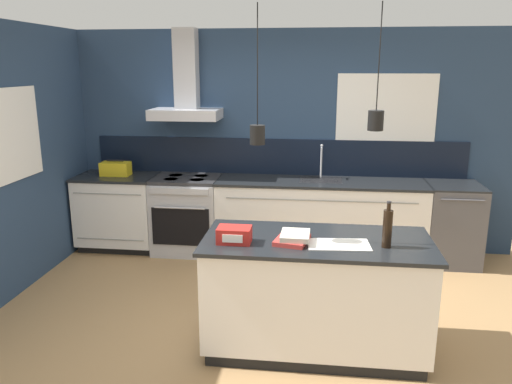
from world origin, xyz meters
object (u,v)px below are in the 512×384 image
(dishwasher, at_px, (451,224))
(book_stack, at_px, (294,238))
(bottle_on_island, at_px, (387,228))
(oven_range, at_px, (187,214))
(yellow_toolbox, at_px, (116,169))
(red_supply_box, at_px, (234,235))

(dishwasher, xyz_separation_m, book_stack, (-1.69, -2.08, 0.49))
(bottle_on_island, bearing_deg, book_stack, 178.14)
(oven_range, xyz_separation_m, bottle_on_island, (2.03, -2.09, 0.60))
(book_stack, bearing_deg, yellow_toolbox, 136.95)
(book_stack, bearing_deg, bottle_on_island, -1.86)
(oven_range, distance_m, red_supply_box, 2.38)
(oven_range, distance_m, book_stack, 2.53)
(book_stack, relative_size, red_supply_box, 1.28)
(dishwasher, height_order, red_supply_box, red_supply_box)
(book_stack, distance_m, red_supply_box, 0.44)
(oven_range, height_order, book_stack, book_stack)
(red_supply_box, bearing_deg, bottle_on_island, 1.80)
(bottle_on_island, distance_m, red_supply_box, 1.11)
(oven_range, height_order, red_supply_box, red_supply_box)
(bottle_on_island, bearing_deg, yellow_toolbox, 144.06)
(oven_range, relative_size, book_stack, 2.86)
(book_stack, xyz_separation_m, yellow_toolbox, (-2.22, 2.08, 0.05))
(bottle_on_island, height_order, book_stack, bottle_on_island)
(dishwasher, height_order, book_stack, book_stack)
(oven_range, distance_m, bottle_on_island, 2.98)
(oven_range, height_order, dishwasher, same)
(oven_range, relative_size, bottle_on_island, 2.65)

